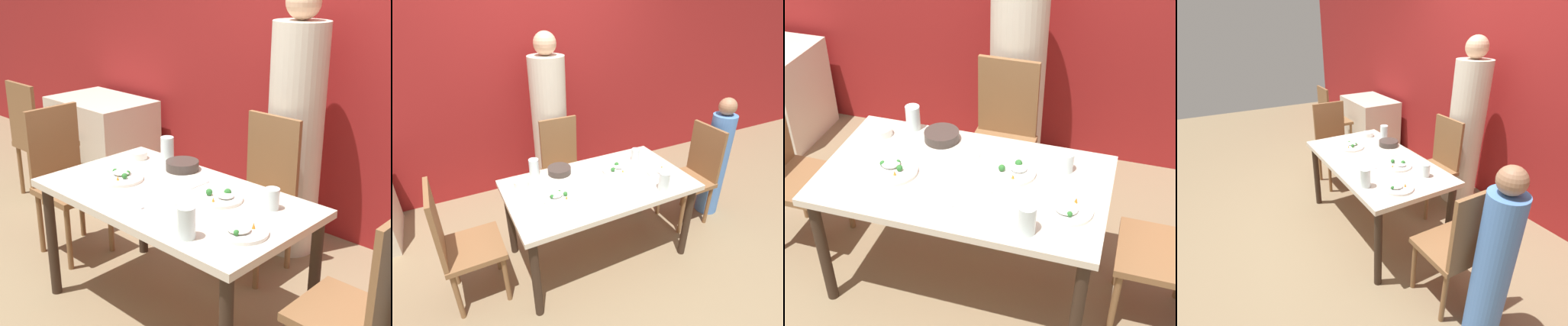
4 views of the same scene
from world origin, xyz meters
TOP-DOWN VIEW (x-y plane):
  - ground_plane at (0.00, 0.00)m, footprint 10.00×10.00m
  - wall_back at (0.00, 1.47)m, footprint 10.00×0.06m
  - dining_table at (0.00, 0.00)m, footprint 1.44×0.80m
  - chair_adult_spot at (0.01, 0.75)m, footprint 0.40×0.40m
  - chair_child_spot at (1.06, 0.04)m, footprint 0.40×0.40m
  - chair_empty_left at (-1.06, 0.03)m, footprint 0.40×0.40m
  - person_adult at (0.01, 1.09)m, footprint 0.36×0.36m
  - person_child at (1.34, 0.04)m, footprint 0.22×0.22m
  - bowl_curry at (-0.22, 0.28)m, footprint 0.19×0.19m
  - plate_rice_adult at (-0.36, -0.06)m, footprint 0.25×0.25m
  - plate_rice_child at (0.53, -0.11)m, footprint 0.24×0.24m
  - plate_noodles at (0.23, 0.10)m, footprint 0.24×0.24m
  - bowl_rice_small at (-0.55, 0.23)m, footprint 0.11×0.11m
  - glass_water_tall at (0.48, 0.20)m, footprint 0.07×0.07m
  - glass_water_short at (0.39, -0.30)m, footprint 0.08×0.08m
  - glass_water_center at (-0.41, 0.35)m, footprint 0.08×0.08m
  - napkin_folded at (-0.04, 0.18)m, footprint 0.14×0.14m
  - fork_steel at (0.08, -0.09)m, footprint 0.18×0.05m
  - spoon_steel at (-0.06, -0.23)m, footprint 0.18×0.03m

SIDE VIEW (x-z plane):
  - ground_plane at x=0.00m, z-range 0.00..0.00m
  - chair_adult_spot at x=0.01m, z-range 0.03..1.01m
  - chair_child_spot at x=1.06m, z-range 0.03..1.01m
  - chair_empty_left at x=-1.06m, z-range 0.03..1.01m
  - person_child at x=1.34m, z-range -0.03..1.18m
  - dining_table at x=0.00m, z-range 0.28..1.00m
  - napkin_folded at x=-0.04m, z-range 0.72..0.73m
  - fork_steel at x=0.08m, z-range 0.72..0.73m
  - spoon_steel at x=-0.06m, z-range 0.72..0.73m
  - plate_noodles at x=0.23m, z-range 0.71..0.76m
  - plate_rice_child at x=0.53m, z-range 0.71..0.76m
  - plate_rice_adult at x=-0.36m, z-range 0.71..0.76m
  - bowl_rice_small at x=-0.55m, z-range 0.72..0.77m
  - bowl_curry at x=-0.22m, z-range 0.72..0.78m
  - glass_water_tall at x=0.48m, z-range 0.72..0.83m
  - glass_water_center at x=-0.41m, z-range 0.72..0.86m
  - glass_water_short at x=0.39m, z-range 0.72..0.87m
  - person_adult at x=0.01m, z-range -0.07..1.67m
  - wall_back at x=0.00m, z-range 0.00..2.70m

